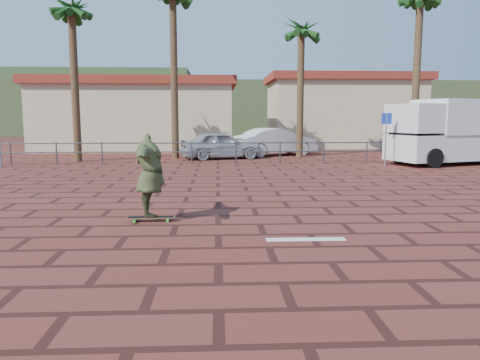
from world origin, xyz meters
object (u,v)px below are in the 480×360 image
at_px(longboard, 151,218).
at_px(car_white, 276,142).
at_px(skateboarder, 150,176).
at_px(campervan, 451,130).
at_px(car_silver, 221,145).

xyz_separation_m(longboard, car_white, (4.58, 16.14, 0.67)).
relative_size(skateboarder, campervan, 0.35).
bearing_deg(car_silver, campervan, -121.36).
distance_m(car_silver, car_white, 3.60).
bearing_deg(skateboarder, campervan, -51.16).
distance_m(skateboarder, car_white, 16.78).
height_order(skateboarder, campervan, campervan).
height_order(longboard, campervan, campervan).
distance_m(skateboarder, car_silver, 14.28).
height_order(car_silver, car_white, car_white).
bearing_deg(car_white, car_silver, 99.04).
bearing_deg(skateboarder, longboard, 78.50).
bearing_deg(car_silver, longboard, 158.82).
bearing_deg(longboard, car_silver, 81.79).
bearing_deg(car_white, campervan, -148.05).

